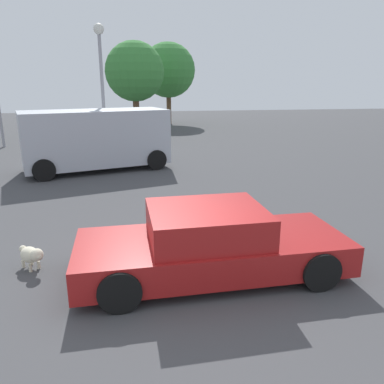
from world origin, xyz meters
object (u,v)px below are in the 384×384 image
Objects in this scene: sedan_foreground at (211,244)px; light_post_near at (101,67)px; van_white at (96,138)px; dog at (31,255)px.

light_post_near is (-2.26, 11.31, 3.29)m from sedan_foreground.
light_post_near is (0.20, 2.58, 2.64)m from van_white.
dog is at bearing -110.39° from van_white.
dog is (-3.06, 0.70, -0.28)m from sedan_foreground.
dog is 0.10× the size of light_post_near.
dog is 8.10m from van_white.
light_post_near is at bearing 135.25° from dog.
dog is 0.10× the size of van_white.
light_post_near is (0.81, 10.61, 3.57)m from dog.
sedan_foreground is 9.09m from van_white.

